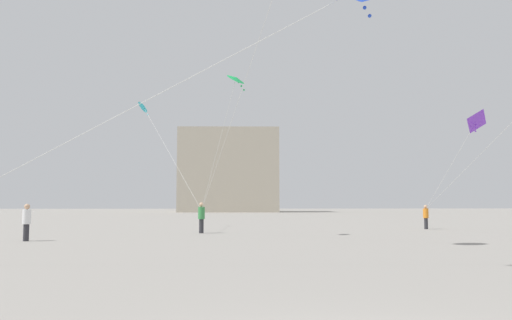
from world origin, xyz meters
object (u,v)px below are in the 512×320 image
object	(u,v)px
building_left_hall	(229,171)
person_in_orange	(426,216)
kite_cyan_diamond	(144,108)
person_in_green	(201,216)
kite_violet_delta	(475,122)
kite_emerald_diamond	(236,80)
person_in_white	(27,221)

from	to	relation	value
building_left_hall	person_in_orange	bearing A→B (deg)	-79.18
kite_cyan_diamond	building_left_hall	size ratio (longest dim) A/B	0.44
person_in_green	kite_cyan_diamond	xyz separation A→B (m)	(-4.65, 7.83, 7.71)
kite_violet_delta	building_left_hall	bearing A→B (deg)	101.36
person_in_green	building_left_hall	xyz separation A→B (m)	(2.02, 69.50, 6.91)
kite_violet_delta	kite_cyan_diamond	size ratio (longest dim) A/B	0.67
kite_emerald_diamond	building_left_hall	xyz separation A→B (m)	(0.12, 72.40, -0.37)
person_in_green	person_in_white	size ratio (longest dim) A/B	1.04
person_in_white	kite_emerald_diamond	size ratio (longest dim) A/B	0.23
kite_violet_delta	building_left_hall	xyz separation A→B (m)	(-14.07, 70.01, 1.39)
person_in_white	kite_violet_delta	size ratio (longest dim) A/B	0.29
person_in_white	person_in_orange	xyz separation A→B (m)	(22.22, 9.30, -0.05)
person_in_white	kite_cyan_diamond	xyz separation A→B (m)	(2.98, 13.46, 7.75)
kite_emerald_diamond	building_left_hall	distance (m)	72.40
person_in_orange	kite_violet_delta	size ratio (longest dim) A/B	0.28
person_in_green	person_in_orange	bearing A→B (deg)	69.41
kite_violet_delta	person_in_green	bearing A→B (deg)	178.16
person_in_green	kite_cyan_diamond	size ratio (longest dim) A/B	0.21
kite_emerald_diamond	kite_violet_delta	bearing A→B (deg)	9.53
person_in_green	person_in_orange	world-z (taller)	person_in_green
person_in_white	person_in_orange	world-z (taller)	person_in_white
kite_emerald_diamond	kite_cyan_diamond	distance (m)	12.57
person_in_green	person_in_orange	xyz separation A→B (m)	(14.60, 3.66, -0.09)
person_in_green	person_in_white	world-z (taller)	person_in_green
person_in_orange	building_left_hall	distance (m)	67.39
person_in_orange	kite_cyan_diamond	xyz separation A→B (m)	(-19.25, 4.17, 7.80)
person_in_orange	kite_violet_delta	bearing A→B (deg)	-106.72
person_in_green	building_left_hall	world-z (taller)	building_left_hall
person_in_orange	building_left_hall	world-z (taller)	building_left_hall
kite_violet_delta	kite_cyan_diamond	world-z (taller)	kite_cyan_diamond
kite_emerald_diamond	kite_cyan_diamond	xyz separation A→B (m)	(-6.54, 10.73, 0.43)
person_in_green	person_in_white	bearing A→B (deg)	-88.23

